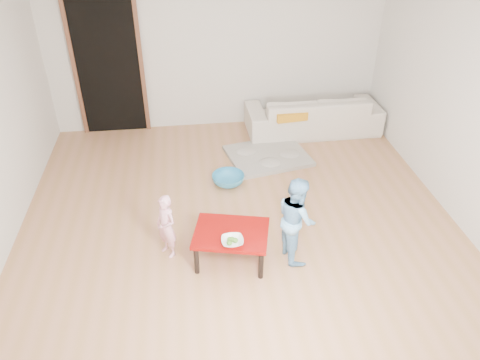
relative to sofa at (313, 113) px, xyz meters
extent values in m
cube|color=#AA7849|center=(-1.43, -2.05, -0.30)|extent=(5.00, 5.00, 0.01)
cube|color=beige|center=(-1.43, 0.45, 1.00)|extent=(5.00, 0.02, 2.60)
cube|color=beige|center=(1.07, -2.05, 1.00)|extent=(0.02, 5.00, 2.60)
imported|color=beige|center=(0.00, 0.00, 0.00)|extent=(2.04, 0.82, 0.59)
cube|color=orange|center=(-0.44, -0.25, 0.15)|extent=(0.50, 0.46, 0.12)
imported|color=white|center=(-1.59, -2.94, 0.10)|extent=(0.22, 0.22, 0.05)
imported|color=pink|center=(-2.23, -2.58, 0.06)|extent=(0.30, 0.31, 0.72)
imported|color=#5790CB|center=(-0.92, -2.76, 0.18)|extent=(0.42, 0.51, 0.95)
imported|color=teal|center=(-1.46, -1.33, -0.23)|extent=(0.42, 0.42, 0.13)
camera|label=1|loc=(-1.96, -6.39, 3.10)|focal=35.00mm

